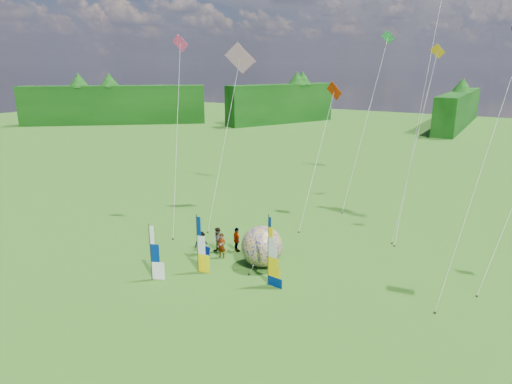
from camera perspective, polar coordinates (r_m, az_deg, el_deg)
The scene contains 18 objects.
ground at distance 26.50m, azimuth -2.61°, elevation -13.91°, with size 220.00×220.00×0.00m, color #376C1A.
treeline_ring at distance 24.76m, azimuth -2.72°, elevation -5.85°, with size 210.00×210.00×8.00m, color #195112, non-canonical shape.
feather_banner_main at distance 27.71m, azimuth 1.54°, elevation -7.41°, with size 1.20×0.10×4.41m, color navy, non-canonical shape.
side_banner_left at distance 29.73m, azimuth -7.34°, elevation -6.52°, with size 1.05×0.10×3.80m, color yellow, non-canonical shape.
side_banner_far at distance 29.25m, azimuth -13.04°, elevation -7.43°, with size 1.05×0.10×3.58m, color white, non-canonical shape.
bol_inflatable at distance 30.51m, azimuth 0.76°, elevation -6.81°, with size 2.78×2.78×2.78m, color #000C72.
spectator_a at distance 32.00m, azimuth -4.31°, elevation -6.72°, with size 0.65×0.43×1.78m, color #66594C.
spectator_b at distance 32.82m, azimuth -4.78°, elevation -6.05°, with size 0.91×0.45×1.87m, color #66594C.
spectator_c at distance 32.72m, azimuth -6.88°, elevation -6.34°, with size 1.10×0.41×1.70m, color #66594C.
spectator_d at distance 32.95m, azimuth -2.42°, elevation -5.97°, with size 1.06×0.43×1.81m, color #66594C.
camp_chair at distance 31.68m, azimuth -6.48°, elevation -7.77°, with size 0.58×0.58×1.01m, color #02104F, non-canonical shape.
kite_whale at distance 39.43m, azimuth 20.23°, elevation 12.07°, with size 3.51×15.76×22.39m, color black, non-canonical shape.
kite_rainbow_delta at distance 39.13m, azimuth -3.95°, elevation 8.18°, with size 7.02×13.44×15.89m, color #FF3406, non-canonical shape.
kite_parafoil at distance 27.64m, azimuth 26.54°, elevation 4.06°, with size 5.32×9.50×16.58m, color red, non-canonical shape.
small_kite_red at distance 38.69m, azimuth 7.72°, elevation 5.18°, with size 3.20×10.27×12.16m, color red, non-canonical shape.
small_kite_orange at distance 37.51m, azimuth 19.36°, elevation 6.31°, with size 2.57×9.19×15.01m, color orange, non-canonical shape.
small_kite_pink at distance 37.57m, azimuth -9.91°, elevation 7.72°, with size 6.32×9.01×15.97m, color #F83779, non-canonical shape.
small_kite_green at distance 44.86m, azimuth 13.65°, elevation 9.27°, with size 2.50×12.11×16.69m, color #39C663, non-canonical shape.
Camera 1 is at (12.68, -19.20, 13.15)m, focal length 32.00 mm.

